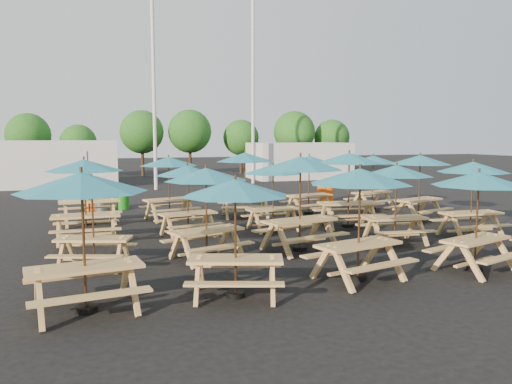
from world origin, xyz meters
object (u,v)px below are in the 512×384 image
object	(u,v)px
picnic_unit_13	(397,175)
picnic_unit_9	(300,169)
picnic_unit_12	(479,185)
picnic_unit_10	(273,173)
picnic_unit_19	(373,163)
waste_bin_2	(123,200)
waste_bin_3	(323,193)
picnic_unit_2	(84,170)
picnic_unit_4	(235,194)
picnic_unit_0	(82,190)
picnic_unit_6	(187,175)
picnic_unit_11	(245,161)
waste_bin_1	(101,201)
picnic_unit_18	(420,164)
picnic_unit_15	(309,163)
picnic_unit_7	(169,165)
picnic_unit_3	(89,195)
picnic_unit_14	(349,162)
picnic_unit_5	(206,180)
waste_bin_4	(328,193)
picnic_unit_8	(360,183)
picnic_unit_17	(473,171)
picnic_unit_1	(92,189)
waste_bin_0	(91,201)

from	to	relation	value
picnic_unit_13	picnic_unit_9	bearing A→B (deg)	-173.33
picnic_unit_12	picnic_unit_13	xyz separation A→B (m)	(-0.01, 3.14, -0.01)
picnic_unit_10	picnic_unit_19	size ratio (longest dim) A/B	0.84
waste_bin_2	waste_bin_3	distance (m)	9.11
waste_bin_2	picnic_unit_2	bearing A→B (deg)	-101.84
picnic_unit_4	picnic_unit_19	world-z (taller)	picnic_unit_19
picnic_unit_0	picnic_unit_13	distance (m)	8.89
picnic_unit_0	picnic_unit_6	distance (m)	6.71
picnic_unit_11	waste_bin_1	xyz separation A→B (m)	(-5.14, 3.23, -1.71)
picnic_unit_4	picnic_unit_18	xyz separation A→B (m)	(8.60, 6.27, 0.12)
picnic_unit_9	picnic_unit_13	bearing A→B (deg)	-13.59
picnic_unit_11	picnic_unit_15	bearing A→B (deg)	6.03
picnic_unit_19	picnic_unit_0	bearing A→B (deg)	-157.71
picnic_unit_7	picnic_unit_13	bearing A→B (deg)	-61.68
picnic_unit_7	picnic_unit_11	size ratio (longest dim) A/B	1.01
picnic_unit_3	waste_bin_1	xyz separation A→B (m)	(0.44, 3.13, -0.63)
picnic_unit_11	picnic_unit_15	size ratio (longest dim) A/B	1.04
picnic_unit_18	waste_bin_2	bearing A→B (deg)	129.10
picnic_unit_14	waste_bin_3	world-z (taller)	picnic_unit_14
picnic_unit_3	picnic_unit_10	xyz separation A→B (m)	(5.66, -2.98, 0.83)
picnic_unit_4	waste_bin_3	xyz separation A→B (m)	(7.73, 12.40, -1.54)
picnic_unit_5	picnic_unit_7	xyz separation A→B (m)	(0.01, 6.35, 0.02)
waste_bin_2	waste_bin_1	bearing A→B (deg)	-162.29
picnic_unit_7	picnic_unit_10	world-z (taller)	picnic_unit_7
picnic_unit_18	picnic_unit_19	size ratio (longest dim) A/B	1.07
picnic_unit_10	waste_bin_4	xyz separation A→B (m)	(4.92, 6.00, -1.45)
picnic_unit_0	picnic_unit_15	xyz separation A→B (m)	(8.16, 8.95, -0.11)
picnic_unit_8	picnic_unit_15	world-z (taller)	picnic_unit_8
picnic_unit_12	picnic_unit_11	bearing A→B (deg)	88.84
picnic_unit_11	waste_bin_3	distance (m)	6.12
picnic_unit_14	waste_bin_1	world-z (taller)	picnic_unit_14
picnic_unit_8	waste_bin_2	bearing A→B (deg)	94.57
picnic_unit_2	picnic_unit_18	distance (m)	11.34
picnic_unit_4	picnic_unit_13	size ratio (longest dim) A/B	1.14
picnic_unit_17	waste_bin_4	distance (m)	9.05
picnic_unit_6	waste_bin_1	size ratio (longest dim) A/B	2.79
picnic_unit_8	picnic_unit_7	bearing A→B (deg)	92.24
picnic_unit_5	picnic_unit_18	size ratio (longest dim) A/B	0.95
picnic_unit_7	picnic_unit_14	distance (m)	6.44
picnic_unit_9	picnic_unit_17	xyz separation A→B (m)	(5.58, 0.05, -0.20)
picnic_unit_5	picnic_unit_0	bearing A→B (deg)	-150.89
picnic_unit_14	picnic_unit_4	bearing A→B (deg)	-126.13
picnic_unit_1	waste_bin_0	xyz separation A→B (m)	(-0.10, 9.52, -1.43)
picnic_unit_15	picnic_unit_11	bearing A→B (deg)	168.58
picnic_unit_0	picnic_unit_4	xyz separation A→B (m)	(2.67, -0.01, -0.16)
picnic_unit_18	waste_bin_1	size ratio (longest dim) A/B	3.31
picnic_unit_7	picnic_unit_12	size ratio (longest dim) A/B	0.98
picnic_unit_0	picnic_unit_3	bearing A→B (deg)	81.30
picnic_unit_8	waste_bin_0	world-z (taller)	picnic_unit_8
picnic_unit_8	waste_bin_3	world-z (taller)	picnic_unit_8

